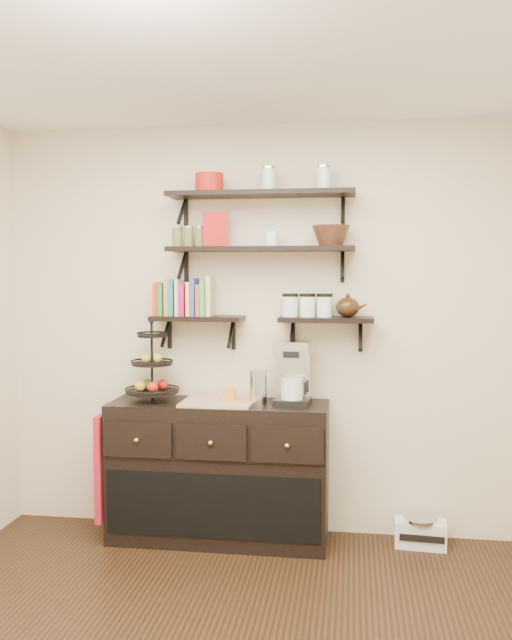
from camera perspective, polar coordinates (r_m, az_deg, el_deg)
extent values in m
cube|color=white|center=(2.93, -4.25, 23.25)|extent=(3.50, 3.50, 0.02)
cube|color=beige|center=(4.51, 0.63, -0.87)|extent=(3.50, 0.02, 2.70)
cube|color=black|center=(4.39, 0.40, 10.58)|extent=(1.20, 0.27, 0.03)
cube|color=black|center=(4.59, -5.91, 8.82)|extent=(0.02, 0.03, 0.20)
cube|color=black|center=(4.46, 7.34, 8.96)|extent=(0.02, 0.03, 0.20)
cube|color=black|center=(4.36, 0.40, 6.00)|extent=(1.20, 0.27, 0.03)
cube|color=black|center=(4.57, -5.88, 4.45)|extent=(0.02, 0.03, 0.20)
cube|color=black|center=(4.44, 7.30, 4.45)|extent=(0.02, 0.03, 0.20)
cube|color=black|center=(4.45, -4.95, 0.16)|extent=(0.60, 0.25, 0.03)
cube|color=black|center=(4.62, -7.28, -1.15)|extent=(0.02, 0.03, 0.20)
cube|color=black|center=(4.53, -1.91, -1.23)|extent=(0.03, 0.03, 0.20)
cube|color=black|center=(4.34, 5.91, 0.05)|extent=(0.60, 0.25, 0.03)
cube|color=black|center=(4.47, 3.14, -1.30)|extent=(0.03, 0.03, 0.20)
cube|color=black|center=(4.46, 8.79, -1.36)|extent=(0.02, 0.03, 0.20)
cube|color=red|center=(4.52, -8.13, 1.65)|extent=(0.02, 0.15, 0.20)
cube|color=#29733F|center=(4.51, -7.73, 1.90)|extent=(0.03, 0.15, 0.24)
cube|color=orange|center=(4.50, -7.26, 1.71)|extent=(0.04, 0.15, 0.21)
cube|color=teal|center=(4.49, -6.82, 1.96)|extent=(0.03, 0.15, 0.25)
cube|color=beige|center=(4.48, -6.39, 1.77)|extent=(0.03, 0.15, 0.22)
cube|color=#A11764|center=(4.47, -5.90, 2.02)|extent=(0.04, 0.15, 0.26)
cube|color=#E2DA45|center=(4.46, -5.43, 1.83)|extent=(0.03, 0.15, 0.23)
cube|color=#354594|center=(4.45, -4.98, 1.64)|extent=(0.03, 0.15, 0.20)
cube|color=#A04A34|center=(4.44, -4.47, 1.89)|extent=(0.04, 0.15, 0.24)
cube|color=#499D4C|center=(4.44, -3.97, 1.70)|extent=(0.03, 0.15, 0.21)
cube|color=#C1B38A|center=(4.43, -3.50, 1.95)|extent=(0.03, 0.15, 0.25)
cylinder|color=silver|center=(4.36, 2.90, 1.13)|extent=(0.10, 0.10, 0.13)
cylinder|color=silver|center=(4.35, 4.34, 1.12)|extent=(0.10, 0.10, 0.13)
cylinder|color=silver|center=(4.34, 5.79, 1.11)|extent=(0.10, 0.10, 0.13)
cube|color=black|center=(4.49, -3.15, -12.60)|extent=(1.40, 0.45, 0.90)
cube|color=tan|center=(4.38, -3.17, -6.85)|extent=(0.45, 0.41, 0.02)
sphere|color=gold|center=(4.30, -10.04, -9.95)|extent=(0.04, 0.04, 0.04)
sphere|color=gold|center=(4.18, -3.86, -10.30)|extent=(0.04, 0.04, 0.04)
sphere|color=gold|center=(4.11, 2.62, -10.54)|extent=(0.04, 0.04, 0.04)
cylinder|color=black|center=(4.45, -8.76, -3.53)|extent=(0.02, 0.02, 0.51)
cylinder|color=black|center=(4.48, -8.73, -5.97)|extent=(0.34, 0.34, 0.01)
cylinder|color=black|center=(4.45, -8.75, -3.66)|extent=(0.26, 0.26, 0.02)
cylinder|color=black|center=(4.43, -8.78, -1.33)|extent=(0.18, 0.18, 0.02)
sphere|color=#B21914|center=(4.49, -7.84, -5.41)|extent=(0.07, 0.07, 0.07)
sphere|color=gold|center=(4.46, -9.26, -3.20)|extent=(0.06, 0.06, 0.06)
cube|color=#BA772A|center=(4.36, -2.30, -6.26)|extent=(0.08, 0.08, 0.08)
cube|color=black|center=(4.31, 3.07, -6.87)|extent=(0.23, 0.21, 0.04)
cube|color=silver|center=(4.35, 3.16, -4.50)|extent=(0.22, 0.09, 0.34)
cube|color=silver|center=(4.26, 3.09, -2.24)|extent=(0.23, 0.21, 0.07)
cylinder|color=silver|center=(4.28, 3.05, -5.80)|extent=(0.15, 0.15, 0.13)
cylinder|color=silver|center=(4.30, 0.18, -5.67)|extent=(0.11, 0.11, 0.22)
cube|color=maroon|center=(4.58, -12.59, -11.85)|extent=(0.04, 0.29, 0.68)
cube|color=silver|center=(4.61, 13.68, -17.08)|extent=(0.33, 0.18, 0.17)
cylinder|color=silver|center=(4.57, 13.70, -15.97)|extent=(0.23, 0.23, 0.02)
cube|color=black|center=(4.53, 13.79, -17.46)|extent=(0.27, 0.03, 0.04)
cube|color=#B01814|center=(4.42, -3.44, 7.60)|extent=(0.17, 0.10, 0.22)
cylinder|color=white|center=(4.35, 1.31, 6.84)|extent=(0.09, 0.09, 0.10)
cylinder|color=#B01814|center=(4.45, -3.95, 11.44)|extent=(0.18, 0.18, 0.12)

